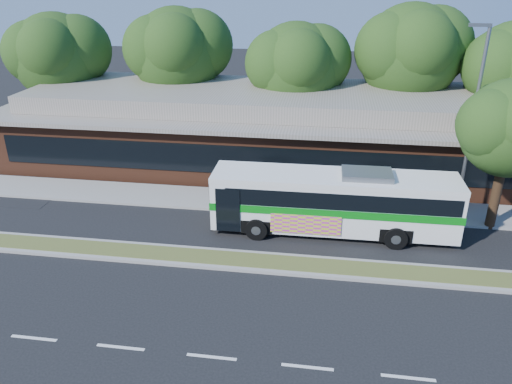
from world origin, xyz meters
The scene contains 11 objects.
ground centered at (0.00, 0.00, 0.00)m, with size 120.00×120.00×0.00m, color black.
median_strip centered at (0.00, 0.60, 0.07)m, with size 26.00×1.10×0.15m, color #384A1F.
sidewalk centered at (0.00, 6.40, 0.06)m, with size 44.00×2.60×0.12m, color gray.
plaza_building centered at (0.00, 12.99, 2.13)m, with size 33.20×11.20×4.45m.
lamp_post centered at (9.56, 6.00, 4.90)m, with size 0.93×0.18×9.07m.
tree_bg_a centered at (-14.58, 15.14, 5.87)m, with size 6.47×5.80×8.63m.
tree_bg_b centered at (-6.57, 16.14, 6.14)m, with size 6.69×6.00×9.00m.
tree_bg_c centered at (1.40, 15.13, 5.59)m, with size 6.24×5.60×8.26m.
tree_bg_d centered at (8.45, 16.15, 6.42)m, with size 6.91×6.20×9.37m.
transit_bus centered at (3.70, 3.80, 1.71)m, with size 11.00×2.68×3.07m.
sedan centered at (-11.28, 9.99, 0.76)m, with size 2.13×5.25×1.52m, color #ACAEB3.
Camera 1 is at (3.14, -16.81, 11.14)m, focal length 35.00 mm.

